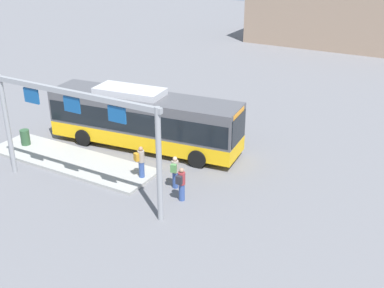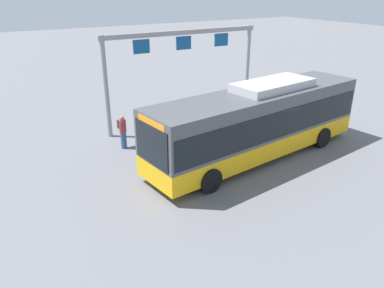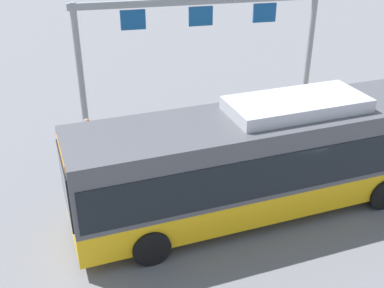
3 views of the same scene
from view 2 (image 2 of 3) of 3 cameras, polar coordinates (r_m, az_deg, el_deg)
ground_plane at (r=17.77m, az=9.64°, el=-1.85°), size 120.00×120.00×0.00m
platform_curb at (r=21.73m, az=8.45°, el=3.18°), size 10.00×2.80×0.16m
bus_main at (r=17.10m, az=10.06°, el=3.67°), size 11.42×3.75×3.46m
person_boarding at (r=18.39m, az=-10.53°, el=1.98°), size 0.36×0.53×1.67m
person_waiting_near at (r=17.94m, az=-6.91°, el=1.66°), size 0.43×0.58×1.67m
person_waiting_mid at (r=18.81m, az=-1.86°, el=3.37°), size 0.49×0.60×1.67m
platform_sign_gantry at (r=21.07m, az=-1.27°, el=13.18°), size 9.45×0.24×5.20m
trash_bin at (r=23.80m, az=15.56°, el=5.69°), size 0.52×0.52×0.90m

